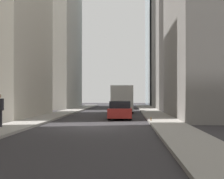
{
  "coord_description": "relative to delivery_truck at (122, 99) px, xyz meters",
  "views": [
    {
      "loc": [
        -21.7,
        -2.03,
        1.88
      ],
      "look_at": [
        18.72,
        -0.27,
        2.48
      ],
      "focal_mm": 59.99,
      "sensor_mm": 36.0,
      "label": 1
    }
  ],
  "objects": [
    {
      "name": "delivery_truck",
      "position": [
        0.0,
        0.0,
        0.0
      ],
      "size": [
        6.46,
        2.25,
        2.84
      ],
      "color": "silver",
      "rests_on": "ground_plane"
    },
    {
      "name": "sidewalk_right",
      "position": [
        -18.21,
        5.9,
        -1.39
      ],
      "size": [
        90.0,
        2.2,
        0.14
      ],
      "primitive_type": "cube",
      "color": "gray",
      "rests_on": "ground_plane"
    },
    {
      "name": "discarded_bottle",
      "position": [
        -14.48,
        -2.16,
        -1.21
      ],
      "size": [
        0.07,
        0.07,
        0.27
      ],
      "color": "brown",
      "rests_on": "sidewalk_left"
    },
    {
      "name": "sidewalk_left",
      "position": [
        -18.21,
        -3.1,
        -1.39
      ],
      "size": [
        90.0,
        2.2,
        0.14
      ],
      "primitive_type": "cube",
      "color": "gray",
      "rests_on": "ground_plane"
    },
    {
      "name": "sedan_red",
      "position": [
        -10.95,
        0.0,
        -0.8
      ],
      "size": [
        4.3,
        1.78,
        1.42
      ],
      "color": "maroon",
      "rests_on": "ground_plane"
    },
    {
      "name": "ground_plane",
      "position": [
        -18.21,
        1.4,
        -1.46
      ],
      "size": [
        135.0,
        135.0,
        0.0
      ],
      "primitive_type": "plane",
      "color": "#302D30"
    }
  ]
}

